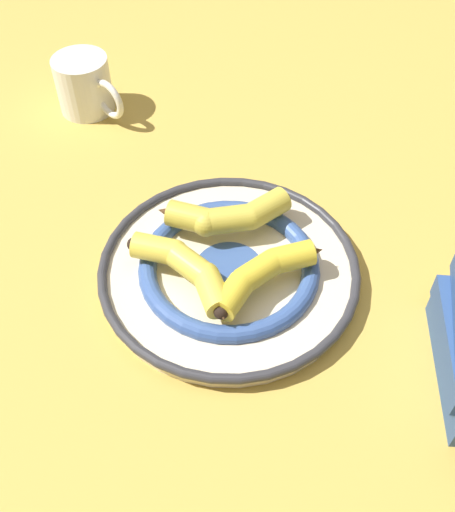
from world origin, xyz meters
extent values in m
plane|color=gold|center=(0.00, 0.00, 0.00)|extent=(2.80, 2.80, 0.00)
cylinder|color=beige|center=(0.01, 0.00, 0.01)|extent=(0.33, 0.33, 0.02)
torus|color=#385699|center=(0.01, 0.00, 0.02)|extent=(0.23, 0.23, 0.02)
cylinder|color=#385699|center=(0.01, 0.00, 0.02)|extent=(0.09, 0.09, 0.00)
torus|color=#333338|center=(0.01, 0.00, 0.02)|extent=(0.34, 0.34, 0.01)
cylinder|color=yellow|center=(0.07, -0.04, 0.05)|extent=(0.06, 0.04, 0.03)
cylinder|color=yellow|center=(0.02, -0.04, 0.05)|extent=(0.06, 0.04, 0.03)
cylinder|color=yellow|center=(-0.02, -0.06, 0.05)|extent=(0.06, 0.06, 0.03)
sphere|color=yellow|center=(0.05, -0.04, 0.05)|extent=(0.03, 0.03, 0.03)
sphere|color=yellow|center=(0.00, -0.05, 0.05)|extent=(0.03, 0.03, 0.03)
cone|color=#472D19|center=(0.10, -0.05, 0.05)|extent=(0.03, 0.03, 0.03)
sphere|color=black|center=(-0.04, -0.08, 0.05)|extent=(0.02, 0.02, 0.02)
cylinder|color=yellow|center=(-0.04, -0.05, 0.05)|extent=(0.04, 0.06, 0.03)
cylinder|color=yellow|center=(-0.05, 0.00, 0.05)|extent=(0.05, 0.06, 0.03)
cylinder|color=yellow|center=(-0.08, 0.05, 0.05)|extent=(0.06, 0.06, 0.03)
sphere|color=yellow|center=(-0.04, -0.02, 0.05)|extent=(0.03, 0.03, 0.03)
sphere|color=yellow|center=(-0.06, 0.03, 0.05)|extent=(0.03, 0.03, 0.03)
cone|color=#472D19|center=(-0.04, -0.08, 0.05)|extent=(0.03, 0.03, 0.03)
sphere|color=black|center=(-0.10, 0.07, 0.05)|extent=(0.02, 0.02, 0.02)
cylinder|color=gold|center=(-0.01, 0.08, 0.05)|extent=(0.06, 0.06, 0.04)
cylinder|color=gold|center=(0.03, 0.05, 0.05)|extent=(0.06, 0.05, 0.04)
cylinder|color=gold|center=(0.09, 0.05, 0.05)|extent=(0.06, 0.05, 0.04)
sphere|color=gold|center=(0.00, 0.06, 0.05)|extent=(0.04, 0.04, 0.04)
sphere|color=gold|center=(0.06, 0.04, 0.05)|extent=(0.04, 0.04, 0.04)
cone|color=#472D19|center=(-0.03, 0.10, 0.05)|extent=(0.04, 0.04, 0.03)
sphere|color=black|center=(0.11, 0.05, 0.05)|extent=(0.02, 0.02, 0.02)
cylinder|color=white|center=(-0.04, 0.44, 0.05)|extent=(0.09, 0.09, 0.09)
cylinder|color=#331C0F|center=(-0.04, 0.44, 0.08)|extent=(0.08, 0.08, 0.01)
torus|color=white|center=(-0.02, 0.38, 0.05)|extent=(0.03, 0.07, 0.07)
camera|label=1|loc=(-0.22, -0.44, 0.62)|focal=42.00mm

